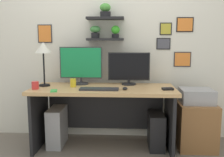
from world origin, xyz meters
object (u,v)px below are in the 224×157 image
at_px(desk, 104,103).
at_px(monitor_right, 129,68).
at_px(drawer_cabinet, 195,125).
at_px(computer_tower_right, 156,130).
at_px(scissors_tray, 168,89).
at_px(computer_tower_left, 57,127).
at_px(monitor_left, 81,65).
at_px(computer_mouse, 125,88).
at_px(cell_phone, 54,91).
at_px(coffee_mug, 35,85).
at_px(desk_lamp, 43,50).
at_px(printer, 196,96).
at_px(pen_cup, 73,83).
at_px(keyboard, 99,89).

xyz_separation_m(desk, monitor_right, (0.30, 0.16, 0.42)).
distance_m(drawer_cabinet, computer_tower_right, 0.49).
height_order(scissors_tray, drawer_cabinet, scissors_tray).
bearing_deg(drawer_cabinet, computer_tower_left, -178.68).
height_order(monitor_left, computer_mouse, monitor_left).
distance_m(cell_phone, scissors_tray, 1.27).
relative_size(desk, drawer_cabinet, 3.06).
xyz_separation_m(cell_phone, coffee_mug, (-0.24, 0.10, 0.04)).
bearing_deg(desk_lamp, printer, 0.93).
bearing_deg(monitor_left, printer, -5.12).
relative_size(desk, coffee_mug, 18.89).
xyz_separation_m(desk, cell_phone, (-0.53, -0.31, 0.21)).
bearing_deg(monitor_left, drawer_cabinet, -5.12).
bearing_deg(pen_cup, scissors_tray, -6.20).
bearing_deg(scissors_tray, computer_tower_left, 173.39).
xyz_separation_m(computer_mouse, computer_tower_right, (0.38, 0.17, -0.55)).
xyz_separation_m(keyboard, printer, (1.15, 0.24, -0.12)).
relative_size(cell_phone, drawer_cabinet, 0.25).
relative_size(monitor_left, printer, 1.41).
bearing_deg(coffee_mug, printer, 7.30).
bearing_deg(printer, desk, -178.25).
bearing_deg(computer_tower_right, drawer_cabinet, 5.59).
bearing_deg(coffee_mug, desk_lamp, 79.48).
xyz_separation_m(keyboard, coffee_mug, (-0.73, 0.00, 0.04)).
height_order(computer_mouse, scissors_tray, computer_mouse).
xyz_separation_m(cell_phone, scissors_tray, (1.27, 0.15, 0.01)).
distance_m(coffee_mug, drawer_cabinet, 1.97).
height_order(computer_mouse, computer_tower_right, computer_mouse).
distance_m(keyboard, computer_mouse, 0.29).
relative_size(desk, scissors_tray, 14.17).
height_order(coffee_mug, pen_cup, pen_cup).
relative_size(scissors_tray, drawer_cabinet, 0.22).
distance_m(coffee_mug, printer, 1.91).
bearing_deg(computer_tower_right, computer_tower_left, 179.65).
bearing_deg(printer, keyboard, -168.14).
distance_m(pen_cup, computer_tower_left, 0.61).
bearing_deg(computer_mouse, monitor_left, 148.77).
bearing_deg(keyboard, drawer_cabinet, 11.86).
distance_m(pen_cup, drawer_cabinet, 1.57).
relative_size(desk_lamp, pen_cup, 5.34).
height_order(monitor_left, coffee_mug, monitor_left).
height_order(keyboard, drawer_cabinet, keyboard).
height_order(keyboard, pen_cup, pen_cup).
distance_m(keyboard, cell_phone, 0.50).
distance_m(monitor_right, desk_lamp, 1.07).
height_order(cell_phone, pen_cup, pen_cup).
height_order(monitor_right, computer_tower_left, monitor_right).
xyz_separation_m(pen_cup, scissors_tray, (1.11, -0.12, -0.04)).
relative_size(desk, computer_mouse, 18.89).
distance_m(monitor_left, printer, 1.47).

